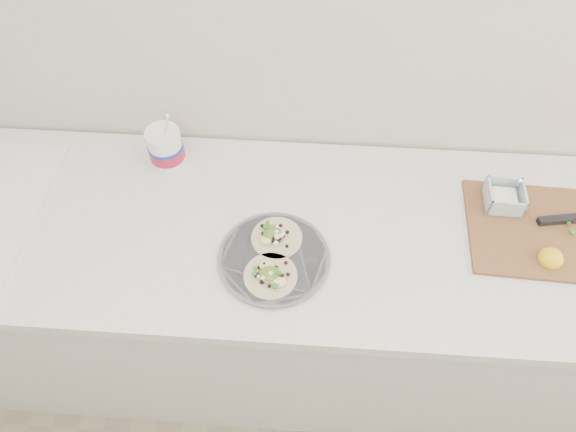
{
  "coord_description": "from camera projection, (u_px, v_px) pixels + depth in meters",
  "views": [
    {
      "loc": [
        0.15,
        0.6,
        2.03
      ],
      "look_at": [
        0.09,
        1.41,
        0.96
      ],
      "focal_mm": 32.0,
      "sensor_mm": 36.0,
      "label": 1
    }
  ],
  "objects": [
    {
      "name": "counter",
      "position": [
        262.0,
        299.0,
        1.77
      ],
      "size": [
        2.44,
        0.66,
        0.9
      ],
      "color": "silver",
      "rests_on": "ground"
    },
    {
      "name": "taco_plate",
      "position": [
        274.0,
        256.0,
        1.32
      ],
      "size": [
        0.29,
        0.29,
        0.04
      ],
      "rotation": [
        0.0,
        0.0,
        -0.32
      ],
      "color": "slate",
      "rests_on": "counter"
    },
    {
      "name": "tub",
      "position": [
        166.0,
        146.0,
        1.49
      ],
      "size": [
        0.1,
        0.1,
        0.23
      ],
      "rotation": [
        0.0,
        0.0,
        -0.28
      ],
      "color": "white",
      "rests_on": "counter"
    },
    {
      "name": "cutboard",
      "position": [
        551.0,
        226.0,
        1.38
      ],
      "size": [
        0.46,
        0.33,
        0.07
      ],
      "rotation": [
        0.0,
        0.0,
        -0.04
      ],
      "color": "brown",
      "rests_on": "counter"
    }
  ]
}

